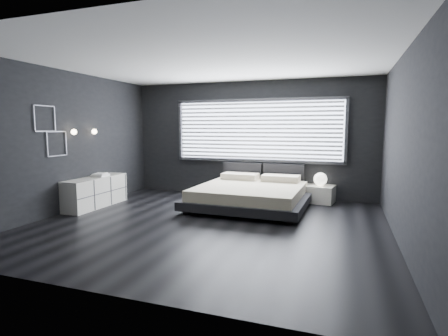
% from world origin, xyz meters
% --- Properties ---
extents(room, '(6.04, 6.00, 2.80)m').
position_xyz_m(room, '(0.00, 0.00, 1.40)').
color(room, black).
rests_on(room, ground).
extents(window, '(4.14, 0.09, 1.52)m').
position_xyz_m(window, '(0.20, 2.70, 1.61)').
color(window, white).
rests_on(window, ground).
extents(headboard, '(1.96, 0.16, 0.52)m').
position_xyz_m(headboard, '(0.37, 2.64, 0.57)').
color(headboard, black).
rests_on(headboard, ground).
extents(sconce_near, '(0.18, 0.11, 0.11)m').
position_xyz_m(sconce_near, '(-2.88, 0.05, 1.60)').
color(sconce_near, silver).
rests_on(sconce_near, ground).
extents(sconce_far, '(0.18, 0.11, 0.11)m').
position_xyz_m(sconce_far, '(-2.88, 0.65, 1.60)').
color(sconce_far, silver).
rests_on(sconce_far, ground).
extents(wall_art_upper, '(0.01, 0.48, 0.48)m').
position_xyz_m(wall_art_upper, '(-2.98, -0.55, 1.85)').
color(wall_art_upper, '#47474C').
rests_on(wall_art_upper, ground).
extents(wall_art_lower, '(0.01, 0.48, 0.48)m').
position_xyz_m(wall_art_lower, '(-2.98, -0.30, 1.38)').
color(wall_art_lower, '#47474C').
rests_on(wall_art_lower, ground).
extents(bed, '(2.41, 2.30, 0.61)m').
position_xyz_m(bed, '(0.37, 1.50, 0.28)').
color(bed, black).
rests_on(bed, ground).
extents(nightstand, '(0.74, 0.65, 0.39)m').
position_xyz_m(nightstand, '(1.70, 2.50, 0.19)').
color(nightstand, white).
rests_on(nightstand, ground).
extents(orb_lamp, '(0.29, 0.29, 0.29)m').
position_xyz_m(orb_lamp, '(1.72, 2.48, 0.53)').
color(orb_lamp, white).
rests_on(orb_lamp, nightstand).
extents(dresser, '(0.46, 1.59, 0.64)m').
position_xyz_m(dresser, '(-2.78, 0.49, 0.32)').
color(dresser, white).
rests_on(dresser, ground).
extents(book_stack, '(0.31, 0.39, 0.07)m').
position_xyz_m(book_stack, '(-2.75, 0.62, 0.67)').
color(book_stack, silver).
rests_on(book_stack, dresser).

